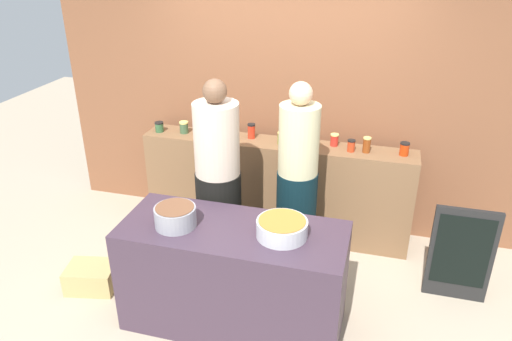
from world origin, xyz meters
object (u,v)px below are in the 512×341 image
(preserve_jar_2, at_px, (205,128))
(cook_in_cap, at_px, (297,190))
(preserve_jar_1, at_px, (184,127))
(cooking_pot_left, at_px, (175,216))
(cook_with_tongs, at_px, (219,192))
(preserve_jar_10, at_px, (367,145))
(preserve_jar_0, at_px, (159,127))
(bread_crate, at_px, (92,277))
(preserve_jar_3, at_px, (221,133))
(cooking_pot_center, at_px, (282,228))
(chalkboard_sign, at_px, (461,254))
(preserve_jar_8, at_px, (334,140))
(preserve_jar_7, at_px, (305,142))
(preserve_jar_4, at_px, (251,131))
(preserve_jar_5, at_px, (282,138))
(preserve_jar_9, at_px, (351,146))
(preserve_jar_11, at_px, (404,149))
(preserve_jar_6, at_px, (291,140))

(preserve_jar_2, relative_size, cook_in_cap, 0.06)
(preserve_jar_1, xyz_separation_m, cooking_pot_left, (0.55, -1.47, -0.12))
(preserve_jar_2, height_order, cook_with_tongs, cook_with_tongs)
(preserve_jar_2, height_order, preserve_jar_10, preserve_jar_10)
(preserve_jar_0, height_order, bread_crate, preserve_jar_0)
(preserve_jar_2, bearing_deg, cook_in_cap, -30.09)
(preserve_jar_3, bearing_deg, cooking_pot_center, -55.45)
(cooking_pot_center, bearing_deg, chalkboard_sign, 29.67)
(preserve_jar_8, bearing_deg, preserve_jar_7, -153.24)
(preserve_jar_2, distance_m, bread_crate, 1.79)
(preserve_jar_4, bearing_deg, bread_crate, -127.62)
(cook_in_cap, relative_size, chalkboard_sign, 2.06)
(preserve_jar_2, bearing_deg, preserve_jar_5, -5.75)
(preserve_jar_3, bearing_deg, preserve_jar_8, 6.33)
(preserve_jar_9, xyz_separation_m, chalkboard_sign, (1.01, -0.60, -0.63))
(preserve_jar_3, relative_size, cook_with_tongs, 0.07)
(bread_crate, bearing_deg, preserve_jar_4, 52.38)
(preserve_jar_3, xyz_separation_m, preserve_jar_9, (1.27, 0.03, -0.00))
(cook_with_tongs, xyz_separation_m, cook_in_cap, (0.64, 0.23, -0.01))
(bread_crate, relative_size, chalkboard_sign, 0.48)
(preserve_jar_3, distance_m, preserve_jar_11, 1.75)
(preserve_jar_7, bearing_deg, cook_with_tongs, -129.46)
(preserve_jar_2, height_order, preserve_jar_4, preserve_jar_4)
(preserve_jar_9, relative_size, bread_crate, 0.27)
(preserve_jar_4, bearing_deg, chalkboard_sign, -18.50)
(preserve_jar_0, height_order, preserve_jar_10, preserve_jar_10)
(preserve_jar_1, relative_size, preserve_jar_4, 0.81)
(chalkboard_sign, bearing_deg, cooking_pot_center, -150.33)
(preserve_jar_1, relative_size, cooking_pot_left, 0.39)
(cook_in_cap, xyz_separation_m, chalkboard_sign, (1.41, -0.05, -0.38))
(preserve_jar_0, relative_size, preserve_jar_8, 0.87)
(preserve_jar_1, relative_size, chalkboard_sign, 0.14)
(preserve_jar_5, xyz_separation_m, preserve_jar_7, (0.23, -0.04, 0.00))
(cooking_pot_center, relative_size, bread_crate, 0.89)
(preserve_jar_11, distance_m, cook_with_tongs, 1.74)
(preserve_jar_1, distance_m, cook_in_cap, 1.44)
(preserve_jar_4, bearing_deg, preserve_jar_8, 1.66)
(preserve_jar_9, bearing_deg, preserve_jar_5, 179.60)
(preserve_jar_11, bearing_deg, preserve_jar_1, -179.65)
(preserve_jar_0, xyz_separation_m, cooking_pot_left, (0.81, -1.44, -0.11))
(preserve_jar_6, height_order, preserve_jar_8, preserve_jar_6)
(preserve_jar_2, height_order, preserve_jar_8, preserve_jar_8)
(cooking_pot_left, xyz_separation_m, cook_in_cap, (0.74, 0.90, -0.14))
(preserve_jar_9, relative_size, preserve_jar_11, 0.92)
(cooking_pot_center, height_order, chalkboard_sign, cooking_pot_center)
(preserve_jar_3, xyz_separation_m, chalkboard_sign, (2.29, -0.57, -0.63))
(preserve_jar_2, xyz_separation_m, preserve_jar_7, (1.05, -0.12, 0.01))
(preserve_jar_6, relative_size, cook_in_cap, 0.08)
(preserve_jar_2, distance_m, chalkboard_sign, 2.67)
(preserve_jar_3, bearing_deg, preserve_jar_7, -0.74)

